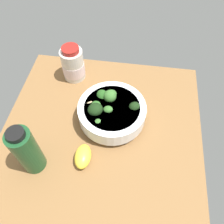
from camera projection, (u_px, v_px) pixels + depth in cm
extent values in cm
cube|color=brown|center=(102.00, 133.00, 71.81)|extent=(60.55, 60.55, 3.80)
cylinder|color=white|center=(112.00, 118.00, 71.79)|extent=(11.21, 11.21, 1.65)
cylinder|color=white|center=(112.00, 112.00, 69.10)|extent=(20.39, 20.39, 4.94)
cylinder|color=silver|center=(112.00, 108.00, 67.40)|extent=(16.61, 16.61, 0.80)
cylinder|color=#589D47|center=(96.00, 113.00, 67.99)|extent=(2.11, 2.28, 2.04)
ellipsoid|color=black|center=(95.00, 109.00, 66.35)|extent=(6.74, 6.74, 4.71)
cylinder|color=#2F662B|center=(111.00, 99.00, 71.96)|extent=(1.66, 1.53, 1.89)
ellipsoid|color=#386B2B|center=(111.00, 95.00, 70.39)|extent=(4.79, 4.70, 3.21)
cylinder|color=#2F662B|center=(102.00, 99.00, 71.28)|extent=(1.60, 1.68, 1.63)
ellipsoid|color=#23511C|center=(102.00, 95.00, 69.88)|extent=(5.59, 5.03, 4.55)
cylinder|color=#589D47|center=(98.00, 126.00, 66.38)|extent=(1.47, 1.42, 1.48)
ellipsoid|color=#386B2B|center=(98.00, 123.00, 65.18)|extent=(4.19, 4.77, 4.10)
cylinder|color=#2F662B|center=(110.00, 100.00, 70.26)|extent=(2.13, 2.02, 1.45)
ellipsoid|color=#386B2B|center=(110.00, 96.00, 68.86)|extent=(5.88, 5.95, 5.03)
cylinder|color=#2F662B|center=(92.00, 107.00, 70.44)|extent=(1.35, 1.38, 1.39)
ellipsoid|color=#386B2B|center=(92.00, 104.00, 69.31)|extent=(3.74, 3.88, 2.94)
cylinder|color=#2F662B|center=(134.00, 111.00, 69.31)|extent=(2.21, 1.92, 2.01)
ellipsoid|color=black|center=(134.00, 107.00, 67.82)|extent=(5.02, 5.39, 4.50)
cylinder|color=#4A8F3C|center=(108.00, 113.00, 68.11)|extent=(1.67, 1.32, 1.77)
ellipsoid|color=#386B2B|center=(108.00, 110.00, 66.80)|extent=(3.03, 3.88, 3.02)
cylinder|color=#3C7A32|center=(96.00, 109.00, 69.06)|extent=(1.45, 1.41, 1.27)
ellipsoid|color=#2D6023|center=(96.00, 106.00, 67.83)|extent=(4.77, 4.63, 3.05)
ellipsoid|color=#DBBC84|center=(101.00, 92.00, 70.40)|extent=(1.92, 1.49, 1.16)
ellipsoid|color=#DBBC84|center=(90.00, 102.00, 67.71)|extent=(1.27, 1.77, 1.34)
ellipsoid|color=#DBBC84|center=(106.00, 98.00, 69.08)|extent=(1.05, 1.82, 0.56)
ellipsoid|color=yellow|center=(83.00, 156.00, 63.19)|extent=(7.48, 4.79, 3.74)
cylinder|color=beige|center=(73.00, 64.00, 78.71)|extent=(7.59, 7.59, 11.27)
cylinder|color=maroon|center=(70.00, 50.00, 73.47)|extent=(5.74, 5.74, 1.53)
cylinder|color=silver|center=(74.00, 68.00, 80.04)|extent=(7.74, 7.74, 4.54)
cylinder|color=#194723|center=(27.00, 151.00, 57.45)|extent=(6.10, 6.10, 15.87)
cylinder|color=black|center=(15.00, 134.00, 50.38)|extent=(4.21, 4.21, 1.42)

